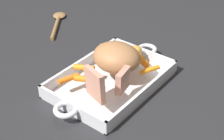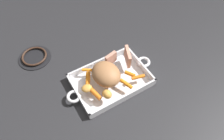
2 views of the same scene
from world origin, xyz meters
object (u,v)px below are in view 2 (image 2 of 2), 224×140
(roasting_dish, at_px, (111,80))
(baby_carrot_northeast, at_px, (88,79))
(roast_slice_thin, at_px, (128,57))
(baby_carrot_southeast, at_px, (138,77))
(baby_carrot_northwest, at_px, (130,74))
(baby_carrot_southwest, at_px, (126,84))
(roast_slice_outer, at_px, (111,59))
(potato_whole, at_px, (87,88))
(stove_burner_rear, at_px, (35,57))
(baby_carrot_long, at_px, (95,93))
(potato_near_roast, at_px, (107,94))
(baby_carrot_center_left, at_px, (88,70))
(pork_roast, at_px, (106,74))

(roasting_dish, xyz_separation_m, baby_carrot_northeast, (-0.10, 0.04, 0.04))
(roast_slice_thin, height_order, baby_carrot_southeast, roast_slice_thin)
(baby_carrot_northwest, bearing_deg, baby_carrot_southwest, -140.16)
(roasting_dish, relative_size, roast_slice_outer, 7.28)
(potato_whole, relative_size, stove_burner_rear, 0.30)
(baby_carrot_long, relative_size, baby_carrot_northeast, 1.01)
(potato_near_roast, bearing_deg, baby_carrot_long, 140.06)
(roasting_dish, height_order, baby_carrot_center_left, baby_carrot_center_left)
(pork_roast, height_order, potato_whole, pork_roast)
(roast_slice_outer, relative_size, baby_carrot_northwest, 1.22)
(potato_near_roast, bearing_deg, baby_carrot_center_left, 92.26)
(roasting_dish, xyz_separation_m, baby_carrot_southwest, (0.04, -0.07, 0.04))
(roast_slice_outer, height_order, potato_whole, roast_slice_outer)
(pork_roast, relative_size, potato_whole, 2.91)
(stove_burner_rear, bearing_deg, roast_slice_thin, -38.03)
(baby_carrot_long, relative_size, baby_carrot_southeast, 1.10)
(baby_carrot_center_left, xyz_separation_m, baby_carrot_southeast, (0.18, -0.16, 0.00))
(baby_carrot_northeast, bearing_deg, roast_slice_thin, -0.83)
(baby_carrot_center_left, height_order, baby_carrot_long, baby_carrot_long)
(roasting_dish, bearing_deg, roast_slice_outer, 58.94)
(roasting_dish, distance_m, baby_carrot_northeast, 0.11)
(stove_burner_rear, bearing_deg, potato_near_roast, -64.36)
(baby_carrot_center_left, xyz_separation_m, baby_carrot_southwest, (0.11, -0.16, 0.00))
(roasting_dish, xyz_separation_m, stove_burner_rear, (-0.27, 0.34, -0.00))
(baby_carrot_center_left, xyz_separation_m, baby_carrot_northeast, (-0.03, -0.05, 0.00))
(roast_slice_thin, xyz_separation_m, baby_carrot_southwest, (-0.08, -0.11, -0.03))
(roasting_dish, distance_m, roast_slice_thin, 0.14)
(potato_near_roast, bearing_deg, roast_slice_thin, 32.60)
(baby_carrot_southeast, bearing_deg, roast_slice_thin, 85.38)
(roast_slice_thin, relative_size, baby_carrot_northwest, 1.61)
(roast_slice_thin, distance_m, potato_near_roast, 0.22)
(pork_roast, distance_m, baby_carrot_southwest, 0.10)
(roast_slice_thin, height_order, baby_carrot_long, roast_slice_thin)
(potato_near_roast, bearing_deg, baby_carrot_southwest, 4.03)
(baby_carrot_northeast, bearing_deg, stove_burner_rear, 119.47)
(baby_carrot_southwest, xyz_separation_m, baby_carrot_northeast, (-0.14, 0.11, 0.00))
(baby_carrot_center_left, height_order, baby_carrot_southeast, same)
(potato_whole, height_order, potato_near_roast, potato_near_roast)
(roast_slice_thin, xyz_separation_m, stove_burner_rear, (-0.38, 0.30, -0.07))
(roast_slice_outer, bearing_deg, baby_carrot_northwest, -70.84)
(pork_roast, relative_size, stove_burner_rear, 0.87)
(pork_roast, distance_m, baby_carrot_center_left, 0.11)
(roast_slice_outer, xyz_separation_m, baby_carrot_northeast, (-0.14, -0.04, -0.02))
(baby_carrot_long, height_order, baby_carrot_southwest, baby_carrot_long)
(pork_roast, bearing_deg, baby_carrot_long, -152.52)
(baby_carrot_southwest, xyz_separation_m, baby_carrot_southeast, (0.07, 0.00, -0.00))
(stove_burner_rear, bearing_deg, baby_carrot_northwest, -46.73)
(pork_roast, bearing_deg, stove_burner_rear, 125.64)
(baby_carrot_northeast, distance_m, stove_burner_rear, 0.34)
(roasting_dish, relative_size, stove_burner_rear, 2.69)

